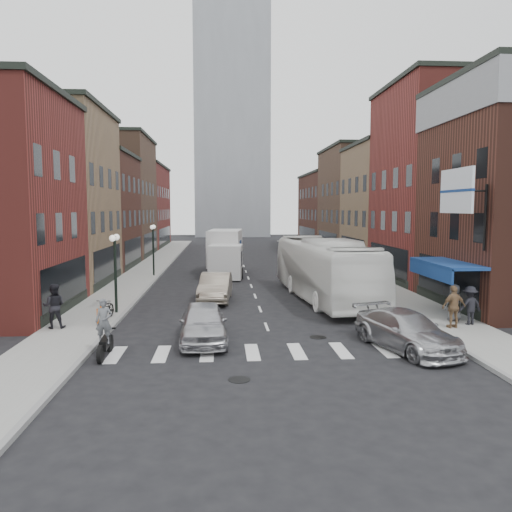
{
  "coord_description": "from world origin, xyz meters",
  "views": [
    {
      "loc": [
        -2.01,
        -21.37,
        5.44
      ],
      "look_at": [
        -0.12,
        6.36,
        2.75
      ],
      "focal_mm": 35.0,
      "sensor_mm": 36.0,
      "label": 1
    }
  ],
  "objects_px": {
    "billboard_sign": "(458,192)",
    "motorcycle_rider": "(104,330)",
    "parked_bicycle": "(107,309)",
    "streetlamp_far": "(153,240)",
    "ped_right_c": "(454,302)",
    "transit_bus": "(324,269)",
    "curb_car": "(407,331)",
    "sedan_left_far": "(215,287)",
    "ped_right_a": "(470,305)",
    "ped_left_solo": "(54,306)",
    "sedan_left_near": "(203,323)",
    "streetlamp_near": "(115,258)",
    "ped_right_b": "(454,307)",
    "bike_rack": "(99,316)",
    "box_truck": "(225,253)"
  },
  "relations": [
    {
      "from": "billboard_sign",
      "to": "motorcycle_rider",
      "type": "height_order",
      "value": "billboard_sign"
    },
    {
      "from": "parked_bicycle",
      "to": "streetlamp_far",
      "type": "bearing_deg",
      "value": 94.7
    },
    {
      "from": "ped_right_c",
      "to": "transit_bus",
      "type": "bearing_deg",
      "value": -62.09
    },
    {
      "from": "billboard_sign",
      "to": "motorcycle_rider",
      "type": "bearing_deg",
      "value": -165.65
    },
    {
      "from": "transit_bus",
      "to": "curb_car",
      "type": "height_order",
      "value": "transit_bus"
    },
    {
      "from": "sedan_left_far",
      "to": "ped_right_a",
      "type": "relative_size",
      "value": 2.79
    },
    {
      "from": "motorcycle_rider",
      "to": "ped_right_a",
      "type": "distance_m",
      "value": 15.9
    },
    {
      "from": "ped_left_solo",
      "to": "ped_right_a",
      "type": "bearing_deg",
      "value": 172.45
    },
    {
      "from": "parked_bicycle",
      "to": "ped_right_c",
      "type": "bearing_deg",
      "value": 0.13
    },
    {
      "from": "motorcycle_rider",
      "to": "parked_bicycle",
      "type": "relative_size",
      "value": 1.14
    },
    {
      "from": "sedan_left_near",
      "to": "parked_bicycle",
      "type": "xyz_separation_m",
      "value": [
        -4.7,
        3.82,
        -0.15
      ]
    },
    {
      "from": "billboard_sign",
      "to": "curb_car",
      "type": "relative_size",
      "value": 0.73
    },
    {
      "from": "streetlamp_near",
      "to": "ped_right_b",
      "type": "height_order",
      "value": "streetlamp_near"
    },
    {
      "from": "sedan_left_near",
      "to": "ped_right_a",
      "type": "distance_m",
      "value": 12.12
    },
    {
      "from": "sedan_left_far",
      "to": "ped_right_a",
      "type": "bearing_deg",
      "value": -28.15
    },
    {
      "from": "bike_rack",
      "to": "ped_right_a",
      "type": "xyz_separation_m",
      "value": [
        16.8,
        -1.09,
        0.48
      ]
    },
    {
      "from": "streetlamp_far",
      "to": "transit_bus",
      "type": "height_order",
      "value": "streetlamp_far"
    },
    {
      "from": "streetlamp_near",
      "to": "ped_left_solo",
      "type": "height_order",
      "value": "streetlamp_near"
    },
    {
      "from": "billboard_sign",
      "to": "ped_right_b",
      "type": "distance_m",
      "value": 5.13
    },
    {
      "from": "ped_right_a",
      "to": "ped_right_c",
      "type": "height_order",
      "value": "ped_right_a"
    },
    {
      "from": "ped_left_solo",
      "to": "ped_right_c",
      "type": "xyz_separation_m",
      "value": [
        18.28,
        0.22,
        -0.12
      ]
    },
    {
      "from": "box_truck",
      "to": "ped_right_a",
      "type": "height_order",
      "value": "box_truck"
    },
    {
      "from": "streetlamp_far",
      "to": "sedan_left_far",
      "type": "distance_m",
      "value": 11.71
    },
    {
      "from": "bike_rack",
      "to": "sedan_left_near",
      "type": "bearing_deg",
      "value": -29.24
    },
    {
      "from": "streetlamp_far",
      "to": "billboard_sign",
      "type": "bearing_deg",
      "value": -47.59
    },
    {
      "from": "transit_bus",
      "to": "box_truck",
      "type": "bearing_deg",
      "value": 111.81
    },
    {
      "from": "box_truck",
      "to": "sedan_left_far",
      "type": "relative_size",
      "value": 1.73
    },
    {
      "from": "billboard_sign",
      "to": "ped_left_solo",
      "type": "relative_size",
      "value": 1.87
    },
    {
      "from": "box_truck",
      "to": "transit_bus",
      "type": "height_order",
      "value": "transit_bus"
    },
    {
      "from": "streetlamp_near",
      "to": "streetlamp_far",
      "type": "relative_size",
      "value": 1.0
    },
    {
      "from": "ped_right_a",
      "to": "transit_bus",
      "type": "bearing_deg",
      "value": -67.08
    },
    {
      "from": "streetlamp_far",
      "to": "bike_rack",
      "type": "height_order",
      "value": "streetlamp_far"
    },
    {
      "from": "streetlamp_near",
      "to": "sedan_left_near",
      "type": "relative_size",
      "value": 0.88
    },
    {
      "from": "streetlamp_far",
      "to": "sedan_left_far",
      "type": "height_order",
      "value": "streetlamp_far"
    },
    {
      "from": "billboard_sign",
      "to": "motorcycle_rider",
      "type": "distance_m",
      "value": 16.2
    },
    {
      "from": "streetlamp_far",
      "to": "ped_right_a",
      "type": "distance_m",
      "value": 24.4
    },
    {
      "from": "motorcycle_rider",
      "to": "ped_right_c",
      "type": "distance_m",
      "value": 15.76
    },
    {
      "from": "curb_car",
      "to": "motorcycle_rider",
      "type": "bearing_deg",
      "value": 164.22
    },
    {
      "from": "transit_bus",
      "to": "parked_bicycle",
      "type": "distance_m",
      "value": 12.66
    },
    {
      "from": "sedan_left_far",
      "to": "ped_left_solo",
      "type": "height_order",
      "value": "ped_left_solo"
    },
    {
      "from": "sedan_left_far",
      "to": "curb_car",
      "type": "relative_size",
      "value": 0.97
    },
    {
      "from": "bike_rack",
      "to": "ped_left_solo",
      "type": "xyz_separation_m",
      "value": [
        -1.83,
        -0.51,
        0.59
      ]
    },
    {
      "from": "motorcycle_rider",
      "to": "sedan_left_far",
      "type": "xyz_separation_m",
      "value": [
        3.88,
        10.92,
        -0.21
      ]
    },
    {
      "from": "sedan_left_far",
      "to": "billboard_sign",
      "type": "bearing_deg",
      "value": -28.55
    },
    {
      "from": "ped_right_a",
      "to": "motorcycle_rider",
      "type": "bearing_deg",
      "value": 0.43
    },
    {
      "from": "streetlamp_near",
      "to": "parked_bicycle",
      "type": "height_order",
      "value": "streetlamp_near"
    },
    {
      "from": "ped_right_b",
      "to": "box_truck",
      "type": "bearing_deg",
      "value": -70.16
    },
    {
      "from": "transit_bus",
      "to": "ped_right_b",
      "type": "distance_m",
      "value": 8.97
    },
    {
      "from": "bike_rack",
      "to": "transit_bus",
      "type": "relative_size",
      "value": 0.06
    },
    {
      "from": "streetlamp_far",
      "to": "box_truck",
      "type": "bearing_deg",
      "value": 10.42
    }
  ]
}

